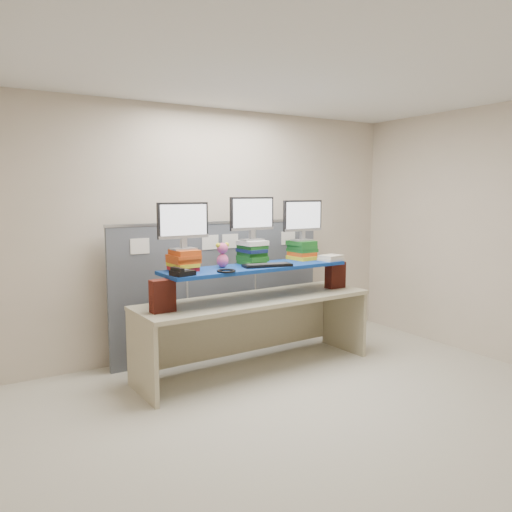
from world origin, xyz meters
TOP-DOWN VIEW (x-y plane):
  - room at (0.00, 0.00)m, footprint 5.00×4.00m
  - cubicle_partition at (-0.00, 1.78)m, footprint 2.60×0.06m
  - desk at (0.05, 1.11)m, footprint 2.56×0.85m
  - brick_pier_left at (-0.99, 1.01)m, footprint 0.22×0.13m
  - brick_pier_right at (1.10, 1.10)m, footprint 0.22×0.13m
  - blue_board at (0.05, 1.11)m, footprint 2.01×0.59m
  - book_stack_left at (-0.71, 1.19)m, footprint 0.27×0.32m
  - book_stack_center at (0.08, 1.22)m, footprint 0.27×0.31m
  - book_stack_right at (0.75, 1.26)m, footprint 0.28×0.32m
  - monitor_left at (-0.70, 1.19)m, footprint 0.52×0.15m
  - monitor_center at (0.08, 1.23)m, footprint 0.52×0.15m
  - monitor_right at (0.75, 1.26)m, footprint 0.52×0.15m
  - keyboard at (0.12, 0.99)m, footprint 0.52×0.26m
  - mouse at (0.34, 1.00)m, footprint 0.07×0.11m
  - desk_phone at (-0.84, 0.92)m, footprint 0.21×0.20m
  - headset at (-0.40, 0.90)m, footprint 0.22×0.22m
  - plush_toy at (-0.29, 1.18)m, footprint 0.15×0.11m
  - binder_stack at (0.97, 1.03)m, footprint 0.28×0.24m

SIDE VIEW (x-z plane):
  - desk at x=0.05m, z-range 0.23..1.00m
  - cubicle_partition at x=0.00m, z-range 0.00..1.53m
  - brick_pier_left at x=-0.99m, z-range 0.77..1.07m
  - brick_pier_right at x=1.10m, z-range 0.77..1.07m
  - blue_board at x=0.05m, z-range 1.07..1.10m
  - headset at x=-0.40m, z-range 1.10..1.12m
  - keyboard at x=0.12m, z-range 1.10..1.13m
  - mouse at x=0.34m, z-range 1.10..1.13m
  - binder_stack at x=0.97m, z-range 1.10..1.16m
  - desk_phone at x=-0.84m, z-range 1.09..1.17m
  - book_stack_left at x=-0.71m, z-range 1.10..1.30m
  - book_stack_right at x=0.75m, z-range 1.10..1.31m
  - book_stack_center at x=0.08m, z-range 1.10..1.35m
  - plush_toy at x=-0.29m, z-range 1.11..1.35m
  - room at x=0.00m, z-range 0.00..2.80m
  - monitor_left at x=-0.70m, z-range 1.33..1.78m
  - monitor_right at x=0.75m, z-range 1.34..1.79m
  - monitor_center at x=0.08m, z-range 1.38..1.83m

